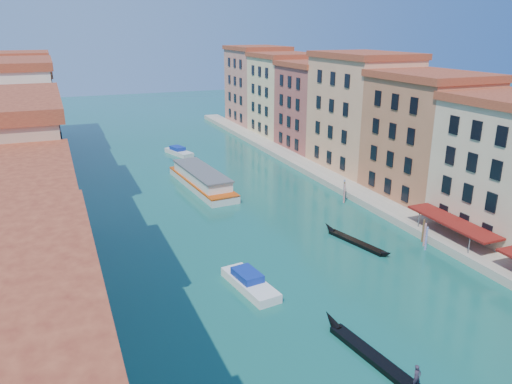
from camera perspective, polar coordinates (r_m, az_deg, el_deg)
left_bank_palazzos at (r=69.76m, az=-26.39°, el=3.76°), size 12.80×128.40×21.00m
right_bank_palazzos at (r=86.04m, az=14.11°, el=7.57°), size 12.80×128.40×21.00m
quay at (r=83.83m, az=9.18°, el=1.10°), size 4.00×140.00×1.00m
mooring_poles_right at (r=55.93m, az=26.16°, el=-8.72°), size 1.44×54.24×3.20m
vaporetto_far at (r=81.87m, az=-6.23°, el=1.44°), size 6.14×20.49×3.00m
gondola_fore at (r=42.13m, az=13.46°, el=-17.82°), size 2.74×12.92×2.58m
gondola_far at (r=61.95m, az=11.23°, el=-5.49°), size 3.48×11.03×1.58m
motorboat_mid at (r=50.79m, az=-0.75°, el=-10.27°), size 3.63×8.27×1.65m
motorboat_far at (r=104.35m, az=-8.83°, el=4.59°), size 4.56×8.15×1.61m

